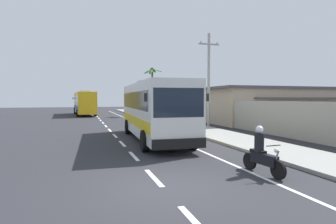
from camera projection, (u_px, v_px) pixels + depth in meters
The scene contains 11 objects.
ground_plane at pixel (162, 187), 7.92m from camera, with size 160.00×160.00×0.00m, color #28282D.
sidewalk_kerb at pixel (215, 134), 19.49m from camera, with size 3.20×90.00×0.14m, color gray.
lane_markings at pixel (134, 129), 22.79m from camera, with size 3.48×71.94×0.01m.
boundary_wall at pixel (233, 114), 24.39m from camera, with size 0.24×60.00×2.35m, color #9E998E.
coach_bus_foreground at pixel (153, 109), 16.95m from camera, with size 3.21×10.71×3.70m.
coach_bus_far_lane at pixel (84, 102), 42.61m from camera, with size 3.48×12.54×3.75m.
motorcycle_beside_bus at pixel (262, 154), 9.29m from camera, with size 0.56×1.96×1.62m.
utility_pole_mid at pixel (209, 79), 24.06m from camera, with size 1.93×0.24×8.18m.
palm_nearest at pixel (152, 82), 40.53m from camera, with size 2.75×2.80×7.12m.
palm_second at pixel (165, 87), 43.00m from camera, with size 3.53×3.63×5.83m.
roadside_building at pixel (275, 105), 29.24m from camera, with size 15.19×7.79×3.70m.
Camera 1 is at (-2.21, -7.49, 2.53)m, focal length 29.54 mm.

